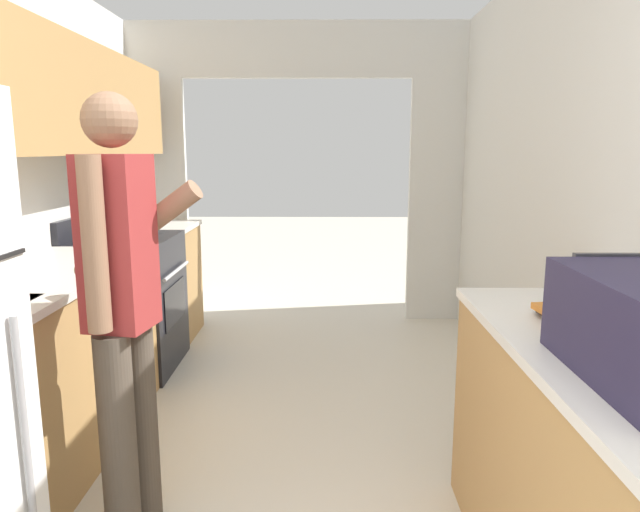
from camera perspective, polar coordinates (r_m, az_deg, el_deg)
The scene contains 7 objects.
wall_far_with_doorway at distance 4.89m, azimuth -2.27°, elevation 10.51°, with size 3.20×0.06×2.50m.
counter_left at distance 3.43m, azimuth -22.66°, elevation -7.53°, with size 0.62×3.04×0.90m.
counter_right at distance 2.07m, azimuth 26.77°, elevation -20.05°, with size 0.62×1.48×0.90m.
range_oven at distance 4.06m, azimuth -18.62°, elevation -4.42°, with size 0.66×0.73×1.04m.
person at distance 2.20m, azimuth -19.19°, elevation -5.14°, with size 0.54×0.42×1.66m.
book_stack at distance 2.07m, azimuth 24.63°, elevation -5.68°, with size 0.24×0.33×0.04m.
knife at distance 4.41m, azimuth -17.55°, elevation 2.77°, with size 0.08×0.33×0.02m.
Camera 1 is at (0.24, -0.60, 1.47)m, focal length 32.00 mm.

